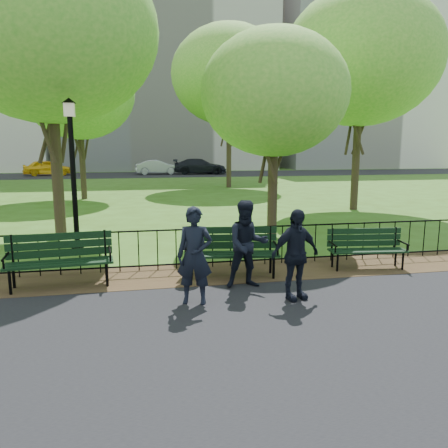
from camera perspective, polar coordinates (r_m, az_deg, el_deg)
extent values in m
plane|color=#3A5C18|center=(7.89, 2.43, -9.50)|extent=(120.00, 120.00, 0.00)
cube|color=black|center=(4.96, 12.37, -22.28)|extent=(60.00, 9.20, 0.01)
cube|color=#352516|center=(9.27, 0.26, -6.38)|extent=(60.00, 1.60, 0.01)
cube|color=black|center=(42.34, -8.74, 6.41)|extent=(70.00, 9.00, 0.01)
cylinder|color=black|center=(9.55, -0.33, -0.55)|extent=(24.00, 0.04, 0.04)
cylinder|color=black|center=(9.72, -0.32, -4.96)|extent=(24.00, 0.04, 0.04)
cylinder|color=black|center=(9.64, -0.33, -3.06)|extent=(0.02, 0.02, 0.90)
cube|color=beige|center=(56.71, -7.61, 22.60)|extent=(24.00, 15.00, 30.00)
cube|color=white|center=(62.50, 16.27, 18.32)|extent=(20.00, 15.00, 24.00)
cube|color=black|center=(8.89, 1.00, -3.99)|extent=(1.98, 0.77, 0.04)
cube|color=black|center=(9.08, 0.88, -1.31)|extent=(1.91, 0.30, 0.48)
cylinder|color=black|center=(8.74, -4.40, -5.89)|extent=(0.05, 0.05, 0.48)
cylinder|color=black|center=(8.86, 6.50, -5.70)|extent=(0.05, 0.05, 0.48)
cylinder|color=black|center=(9.11, -4.35, -5.23)|extent=(0.05, 0.05, 0.48)
cylinder|color=black|center=(9.23, 6.10, -5.06)|extent=(0.05, 0.05, 0.48)
cylinder|color=black|center=(8.82, -4.90, -2.85)|extent=(0.12, 0.60, 0.04)
cylinder|color=black|center=(8.95, 6.82, -2.69)|extent=(0.12, 0.60, 0.04)
ellipsoid|color=black|center=(8.70, -4.04, -2.50)|extent=(0.49, 0.37, 0.50)
cube|color=black|center=(8.78, -20.66, -4.81)|extent=(1.98, 0.70, 0.04)
cube|color=black|center=(8.97, -20.69, -2.06)|extent=(1.94, 0.22, 0.49)
cylinder|color=black|center=(8.76, -26.18, -6.88)|extent=(0.05, 0.05, 0.49)
cylinder|color=black|center=(8.63, -15.04, -6.42)|extent=(0.05, 0.05, 0.49)
cylinder|color=black|center=(9.13, -25.78, -6.19)|extent=(0.05, 0.05, 0.49)
cylinder|color=black|center=(9.00, -15.11, -5.74)|extent=(0.05, 0.05, 0.49)
cylinder|color=black|center=(8.85, -26.67, -3.82)|extent=(0.10, 0.61, 0.04)
cylinder|color=black|center=(8.71, -14.71, -3.28)|extent=(0.10, 0.61, 0.04)
cube|color=black|center=(9.98, 18.26, -3.33)|extent=(1.70, 0.63, 0.04)
cube|color=black|center=(10.13, 17.84, -1.26)|extent=(1.66, 0.22, 0.42)
cylinder|color=black|center=(9.62, 14.60, -4.91)|extent=(0.05, 0.05, 0.42)
cylinder|color=black|center=(10.18, 22.31, -4.52)|extent=(0.05, 0.05, 0.42)
cylinder|color=black|center=(9.92, 13.97, -4.42)|extent=(0.05, 0.05, 0.42)
cylinder|color=black|center=(10.47, 21.50, -4.08)|extent=(0.05, 0.05, 0.42)
cylinder|color=black|center=(9.66, 14.02, -2.53)|extent=(0.09, 0.52, 0.04)
cylinder|color=black|center=(10.27, 22.36, -2.26)|extent=(0.09, 0.52, 0.04)
cylinder|color=black|center=(11.52, -18.55, -3.27)|extent=(0.30, 0.30, 0.17)
cylinder|color=black|center=(11.27, -19.01, 4.73)|extent=(0.13, 0.13, 3.39)
cube|color=beige|center=(11.27, -19.55, 13.89)|extent=(0.23, 0.23, 0.32)
cone|color=black|center=(11.29, -19.62, 14.96)|extent=(0.34, 0.34, 0.13)
cylinder|color=#2D2116|center=(13.42, -20.93, 5.73)|extent=(0.31, 0.31, 3.55)
ellipsoid|color=green|center=(13.75, -22.07, 22.65)|extent=(5.98, 5.98, 5.09)
cylinder|color=#2D2116|center=(13.23, 6.35, 4.10)|extent=(0.29, 0.29, 2.55)
ellipsoid|color=green|center=(13.25, 6.60, 16.62)|extent=(4.30, 4.30, 3.65)
cylinder|color=#2D2116|center=(19.24, 16.82, 7.40)|extent=(0.31, 0.31, 3.77)
ellipsoid|color=green|center=(19.54, 17.49, 19.98)|extent=(6.35, 6.35, 5.39)
cylinder|color=#2D2116|center=(23.34, -17.97, 7.10)|extent=(0.29, 0.29, 3.24)
ellipsoid|color=green|center=(23.47, -18.47, 16.06)|extent=(5.46, 5.46, 4.64)
cylinder|color=#2D2116|center=(28.63, 0.64, 9.14)|extent=(0.32, 0.32, 4.33)
ellipsoid|color=green|center=(28.96, 0.66, 18.88)|extent=(7.30, 7.30, 6.20)
imported|color=black|center=(7.35, -3.85, -4.14)|extent=(0.69, 0.54, 1.65)
imported|color=black|center=(8.18, 3.08, -2.65)|extent=(0.81, 0.44, 1.66)
imported|color=black|center=(7.64, 9.29, -3.95)|extent=(1.00, 0.60, 1.59)
imported|color=yellow|center=(43.47, -22.12, 6.83)|extent=(4.44, 2.62, 1.42)
imported|color=#ACAFB3|center=(42.39, -8.71, 7.35)|extent=(4.26, 1.73, 1.37)
imported|color=black|center=(42.50, -3.15, 7.53)|extent=(5.31, 2.73, 1.47)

